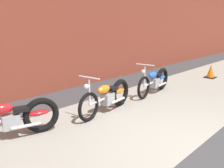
{
  "coord_description": "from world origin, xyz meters",
  "views": [
    {
      "loc": [
        -3.84,
        -1.59,
        2.18
      ],
      "look_at": [
        0.24,
        2.29,
        0.75
      ],
      "focal_mm": 38.86,
      "sensor_mm": 36.0,
      "label": 1
    }
  ],
  "objects_px": {
    "motorcycle_blue": "(156,80)",
    "traffic_cone": "(211,72)",
    "motorcycle_red": "(15,118)",
    "motorcycle_orange": "(110,96)"
  },
  "relations": [
    {
      "from": "motorcycle_blue",
      "to": "traffic_cone",
      "type": "distance_m",
      "value": 3.37
    },
    {
      "from": "motorcycle_red",
      "to": "motorcycle_blue",
      "type": "distance_m",
      "value": 4.51
    },
    {
      "from": "motorcycle_red",
      "to": "motorcycle_orange",
      "type": "height_order",
      "value": "same"
    },
    {
      "from": "motorcycle_blue",
      "to": "motorcycle_orange",
      "type": "bearing_deg",
      "value": -6.04
    },
    {
      "from": "motorcycle_red",
      "to": "motorcycle_blue",
      "type": "xyz_separation_m",
      "value": [
        4.5,
        -0.21,
        0.0
      ]
    },
    {
      "from": "motorcycle_blue",
      "to": "motorcycle_red",
      "type": "bearing_deg",
      "value": -10.89
    },
    {
      "from": "traffic_cone",
      "to": "motorcycle_orange",
      "type": "bearing_deg",
      "value": 176.61
    },
    {
      "from": "motorcycle_orange",
      "to": "motorcycle_blue",
      "type": "distance_m",
      "value": 2.2
    },
    {
      "from": "motorcycle_orange",
      "to": "motorcycle_red",
      "type": "bearing_deg",
      "value": -15.89
    },
    {
      "from": "motorcycle_red",
      "to": "traffic_cone",
      "type": "height_order",
      "value": "motorcycle_red"
    }
  ]
}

